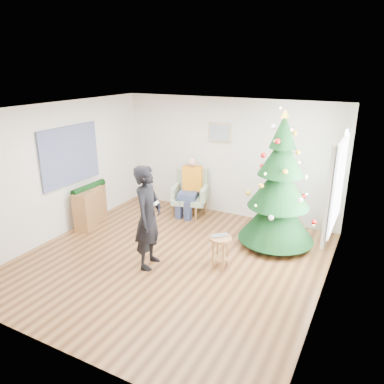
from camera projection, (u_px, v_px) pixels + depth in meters
The scene contains 19 objects.
floor at pixel (171, 260), 6.56m from camera, with size 5.00×5.00×0.00m, color brown.
ceiling at pixel (168, 110), 5.72m from camera, with size 5.00×5.00×0.00m, color white.
wall_back at pixel (228, 158), 8.24m from camera, with size 5.00×5.00×0.00m, color silver.
wall_front at pixel (51, 256), 4.05m from camera, with size 5.00×5.00×0.00m, color silver.
wall_left at pixel (59, 171), 7.24m from camera, with size 5.00×5.00×0.00m, color silver.
wall_right at pixel (329, 218), 5.04m from camera, with size 5.00×5.00×0.00m, color silver.
window_panel at pixel (338, 183), 5.83m from camera, with size 0.04×1.30×1.40m, color white.
curtains at pixel (336, 183), 5.84m from camera, with size 0.05×1.75×1.50m.
christmas_tree at pixel (279, 187), 6.77m from camera, with size 1.41×1.41×2.55m.
stool at pixel (220, 252), 6.26m from camera, with size 0.37×0.37×0.55m.
laptop at pixel (221, 237), 6.16m from camera, with size 0.30×0.20×0.02m, color silver.
armchair at pixel (190, 198), 8.48m from camera, with size 0.90×0.87×1.01m.
seated_person at pixel (190, 186), 8.33m from camera, with size 0.51×0.67×1.32m.
standing_man at pixel (148, 217), 6.13m from camera, with size 0.64×0.42×1.76m, color black.
game_controller at pixel (156, 203), 5.93m from camera, with size 0.04×0.13×0.04m, color white.
console at pixel (90, 206), 7.94m from camera, with size 0.30×1.00×0.80m, color brown.
garland at pixel (89, 187), 7.80m from camera, with size 0.14×0.14×0.90m, color black.
tapestry at pixel (70, 155), 7.39m from camera, with size 0.03×1.50×1.15m, color black.
framed_picture at pixel (219, 133), 8.11m from camera, with size 0.52×0.05×0.42m.
Camera 1 is at (3.02, -4.98, 3.27)m, focal length 35.00 mm.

